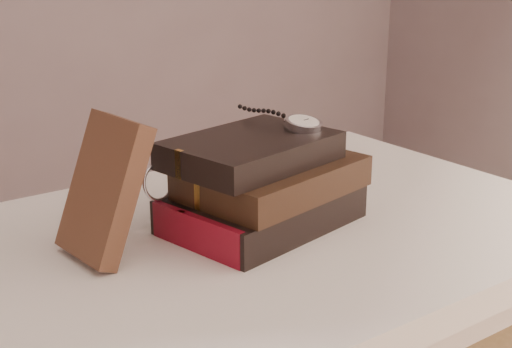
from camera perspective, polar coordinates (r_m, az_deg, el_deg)
table at (r=1.00m, az=-2.32°, el=-9.69°), size 1.00×0.60×0.75m
book_stack at (r=0.97m, az=0.54°, el=-0.81°), size 0.28×0.22×0.13m
journal at (r=0.89m, az=-11.89°, el=-1.12°), size 0.10×0.12×0.17m
pocket_watch at (r=1.00m, az=3.49°, el=4.08°), size 0.06×0.16×0.02m
eyeglasses at (r=0.97m, az=-6.75°, el=-0.25°), size 0.13×0.14×0.05m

